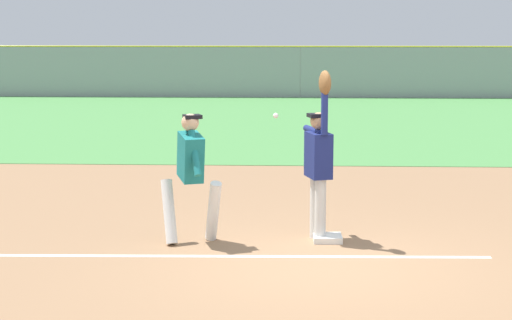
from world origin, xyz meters
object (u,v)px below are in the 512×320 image
object	(u,v)px
fielder	(319,158)
baseball	(276,116)
first_base	(328,238)
runner	(191,169)
parked_car_green	(247,77)
parked_car_silver	(389,77)
parked_car_blue	(114,76)

from	to	relation	value
fielder	baseball	size ratio (longest dim) A/B	30.81
first_base	runner	distance (m)	2.05
runner	parked_car_green	world-z (taller)	runner
runner	parked_car_silver	world-z (taller)	runner
baseball	parked_car_green	xyz separation A→B (m)	(-1.74, 25.44, -0.96)
parked_car_blue	runner	bearing A→B (deg)	-78.09
baseball	parked_car_blue	size ratio (longest dim) A/B	0.02
fielder	parked_car_blue	size ratio (longest dim) A/B	0.51
fielder	parked_car_green	distance (m)	25.91
first_base	parked_car_green	world-z (taller)	parked_car_green
fielder	parked_car_blue	bearing A→B (deg)	-89.59
parked_car_silver	runner	bearing A→B (deg)	-99.75
fielder	baseball	bearing A→B (deg)	-49.47
first_base	parked_car_green	size ratio (longest dim) A/B	0.08
first_base	fielder	size ratio (longest dim) A/B	0.17
baseball	parked_car_silver	bearing A→B (deg)	80.16
baseball	parked_car_blue	xyz separation A→B (m)	(-7.68, 25.63, -0.96)
parked_car_blue	parked_car_green	size ratio (longest dim) A/B	0.98
runner	baseball	distance (m)	1.40
parked_car_blue	parked_car_silver	xyz separation A→B (m)	(12.10, -0.15, 0.00)
baseball	parked_car_blue	world-z (taller)	baseball
fielder	parked_car_silver	world-z (taller)	fielder
fielder	first_base	bearing A→B (deg)	137.40
fielder	parked_car_silver	size ratio (longest dim) A/B	0.51
fielder	parked_car_green	size ratio (longest dim) A/B	0.50
first_base	runner	xyz separation A→B (m)	(-1.81, -0.17, 0.96)
runner	parked_car_blue	bearing A→B (deg)	83.08
parked_car_blue	parked_car_silver	bearing A→B (deg)	-2.90
fielder	parked_car_silver	xyz separation A→B (m)	(3.84, 25.84, -0.45)
first_base	runner	world-z (taller)	runner
parked_car_green	parked_car_blue	bearing A→B (deg)	-176.37
first_base	parked_car_silver	bearing A→B (deg)	81.85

